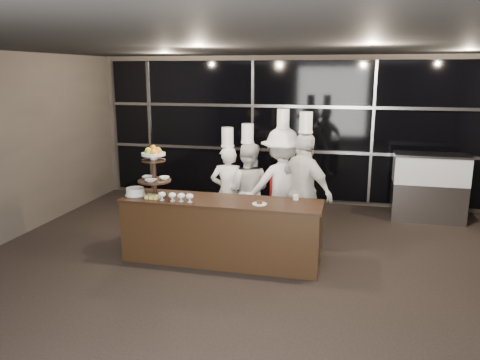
% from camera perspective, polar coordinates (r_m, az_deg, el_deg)
% --- Properties ---
extents(room, '(10.00, 10.00, 10.00)m').
position_cam_1_polar(room, '(4.77, 3.21, -1.26)').
color(room, black).
rests_on(room, ground).
extents(window_wall, '(8.60, 0.10, 2.80)m').
position_cam_1_polar(window_wall, '(9.60, 8.62, 5.88)').
color(window_wall, black).
rests_on(window_wall, ground).
extents(buffet_counter, '(2.84, 0.74, 0.92)m').
position_cam_1_polar(buffet_counter, '(6.72, -2.27, -6.16)').
color(buffet_counter, black).
rests_on(buffet_counter, ground).
extents(display_stand, '(0.48, 0.48, 0.74)m').
position_cam_1_polar(display_stand, '(6.83, -10.44, 1.53)').
color(display_stand, black).
rests_on(display_stand, buffet_counter).
extents(compotes, '(0.52, 0.11, 0.12)m').
position_cam_1_polar(compotes, '(6.55, -7.79, -1.90)').
color(compotes, silver).
rests_on(compotes, buffet_counter).
extents(layer_cake, '(0.30, 0.30, 0.11)m').
position_cam_1_polar(layer_cake, '(6.99, -12.65, -1.39)').
color(layer_cake, white).
rests_on(layer_cake, buffet_counter).
extents(pastry_squares, '(0.20, 0.13, 0.05)m').
position_cam_1_polar(pastry_squares, '(6.76, -10.59, -2.01)').
color(pastry_squares, '#D5CA68').
rests_on(pastry_squares, buffet_counter).
extents(small_plate, '(0.20, 0.20, 0.05)m').
position_cam_1_polar(small_plate, '(6.36, 2.39, -2.86)').
color(small_plate, white).
rests_on(small_plate, buffet_counter).
extents(chef_cup, '(0.08, 0.08, 0.07)m').
position_cam_1_polar(chef_cup, '(6.62, 6.82, -2.12)').
color(chef_cup, white).
rests_on(chef_cup, buffet_counter).
extents(display_case, '(1.29, 0.57, 1.24)m').
position_cam_1_polar(display_case, '(9.18, 22.08, -0.44)').
color(display_case, '#A5A5AA').
rests_on(display_case, ground).
extents(chef_a, '(0.63, 0.49, 1.82)m').
position_cam_1_polar(chef_a, '(7.62, -1.49, -1.25)').
color(chef_a, white).
rests_on(chef_a, ground).
extents(chef_b, '(0.78, 0.62, 1.88)m').
position_cam_1_polar(chef_b, '(7.62, 0.91, -1.17)').
color(chef_b, silver).
rests_on(chef_b, ground).
extents(chef_c, '(1.34, 1.05, 2.13)m').
position_cam_1_polar(chef_c, '(7.44, 5.11, -0.65)').
color(chef_c, white).
rests_on(chef_c, ground).
extents(chef_d, '(1.12, 0.99, 2.12)m').
position_cam_1_polar(chef_d, '(7.09, 7.78, -1.39)').
color(chef_d, silver).
rests_on(chef_d, ground).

